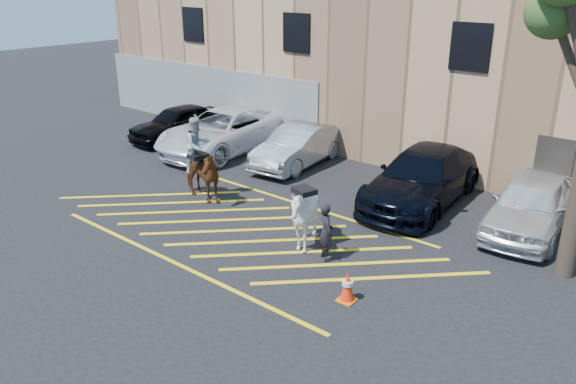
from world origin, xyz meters
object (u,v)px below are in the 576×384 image
Objects in this scene: car_blue_suv at (423,177)px; car_silver_sedan at (298,146)px; handler at (326,232)px; mounted_bay at (199,167)px; car_white_pickup at (224,131)px; saddled_white at (304,216)px; traffic_cone at (347,286)px; car_black_suv at (178,123)px; car_white_suv at (531,204)px.

car_silver_sedan is at bearing 170.58° from car_blue_suv.
handler is 0.56× the size of mounted_bay.
car_white_pickup is 3.06× the size of saddled_white.
car_black_suv is at bearing 154.73° from traffic_cone.
car_silver_sedan is 0.97× the size of car_white_suv.
car_blue_suv is (5.29, -0.42, 0.09)m from car_silver_sedan.
car_blue_suv is 4.99m from handler.
car_white_pickup reaches higher than car_black_suv.
mounted_bay is (-5.53, -4.30, 0.25)m from car_blue_suv.
mounted_bay reaches higher than traffic_cone.
mounted_bay reaches higher than car_blue_suv.
mounted_bay is 7.27m from traffic_cone.
mounted_bay is (-0.23, -4.72, 0.34)m from car_silver_sedan.
mounted_bay reaches higher than handler.
saddled_white is (4.40, -5.27, 0.17)m from car_silver_sedan.
car_black_suv is 6.17m from car_silver_sedan.
car_black_suv is 0.72× the size of car_white_pickup.
mounted_bay is (-8.81, -4.32, 0.29)m from car_white_suv.
car_white_pickup reaches higher than car_silver_sedan.
mounted_bay is 1.35× the size of saddled_white.
car_white_suv is at bearing -4.50° from car_blue_suv.
mounted_bay reaches higher than car_silver_sedan.
saddled_white is (-4.18, -4.87, 0.12)m from car_white_suv.
car_black_suv is 11.44m from car_blue_suv.
car_black_suv is 2.92× the size of handler.
handler is 5.50m from mounted_bay.
car_black_suv is 2.71m from car_white_pickup.
car_white_pickup reaches higher than car_white_suv.
car_black_suv is 1.64× the size of mounted_bay.
saddled_white is at bearing -35.49° from car_white_pickup.
car_silver_sedan is 5.31m from car_blue_suv.
car_silver_sedan is 8.59m from car_white_suv.
car_white_pickup is 12.02m from car_white_suv.
handler is at bearing 140.07° from traffic_cone.
car_white_suv is at bearing -8.86° from car_silver_sedan.
traffic_cone is (-1.85, -6.28, -0.43)m from car_white_suv.
car_white_pickup is at bearing 148.72° from traffic_cone.
car_silver_sedan is 6.17× the size of traffic_cone.
car_black_suv is 2.21× the size of saddled_white.
car_black_suv is 0.95× the size of car_white_suv.
handler is 0.84m from saddled_white.
car_blue_suv is at bearing -3.67° from car_white_pickup.
car_white_suv is 9.82m from mounted_bay.
car_white_suv is at bearing 73.61° from traffic_cone.
mounted_bay reaches higher than car_white_suv.
car_white_suv is at bearing 5.11° from car_black_suv.
traffic_cone is (1.44, -6.26, -0.47)m from car_blue_suv.
handler reaches higher than traffic_cone.
car_black_suv is at bearing 11.37° from handler.
car_white_suv is (8.58, -0.40, 0.05)m from car_silver_sedan.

